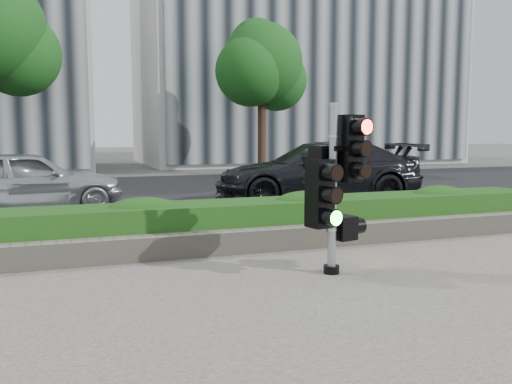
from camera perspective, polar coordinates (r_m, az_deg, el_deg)
ground at (r=6.38m, az=2.54°, el=-10.28°), size 120.00×120.00×0.00m
sidewalk at (r=4.32m, az=15.87°, el=-18.72°), size 16.00×11.00×0.03m
road at (r=15.93m, az=-11.15°, el=-0.30°), size 60.00×13.00×0.02m
curb at (r=9.28m, az=-4.84°, el=-4.63°), size 60.00×0.25×0.12m
stone_wall at (r=8.07m, az=-2.57°, el=-5.27°), size 12.00×0.32×0.34m
hedge at (r=8.65m, az=-3.84°, el=-3.34°), size 12.00×1.00×0.68m
building_right at (r=33.69m, az=3.92°, el=13.48°), size 18.00×10.00×12.00m
tree_right at (r=22.76m, az=0.56°, el=13.07°), size 4.10×3.58×6.53m
traffic_signal at (r=6.89m, az=8.10°, el=1.24°), size 0.78×0.64×2.15m
car_silver at (r=13.13m, az=-23.06°, el=1.08°), size 4.36×2.22×1.42m
car_dark at (r=14.15m, az=6.53°, el=2.16°), size 5.57×2.78×1.55m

